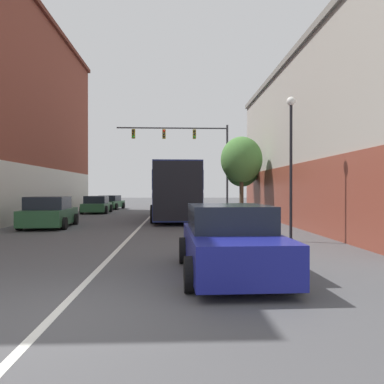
{
  "coord_description": "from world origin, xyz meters",
  "views": [
    {
      "loc": [
        1.75,
        -5.31,
        1.8
      ],
      "look_at": [
        2.65,
        15.82,
        1.68
      ],
      "focal_mm": 35.0,
      "sensor_mm": 36.0,
      "label": 1
    }
  ],
  "objects_px": {
    "hatchback_foreground": "(230,241)",
    "traffic_signal_gantry": "(192,146)",
    "parked_car_left_far": "(97,205)",
    "street_tree_far": "(242,160)",
    "parked_car_left_near": "(110,203)",
    "bus": "(176,189)",
    "parked_car_left_mid": "(49,213)",
    "street_lamp": "(291,160)",
    "street_tree_near": "(242,168)"
  },
  "relations": [
    {
      "from": "parked_car_left_mid",
      "to": "street_tree_near",
      "type": "height_order",
      "value": "street_tree_near"
    },
    {
      "from": "parked_car_left_far",
      "to": "hatchback_foreground",
      "type": "bearing_deg",
      "value": -162.57
    },
    {
      "from": "street_tree_near",
      "to": "street_lamp",
      "type": "bearing_deg",
      "value": -92.94
    },
    {
      "from": "hatchback_foreground",
      "to": "street_tree_near",
      "type": "bearing_deg",
      "value": -12.15
    },
    {
      "from": "parked_car_left_near",
      "to": "parked_car_left_far",
      "type": "xyz_separation_m",
      "value": [
        -0.03,
        -5.81,
        0.02
      ]
    },
    {
      "from": "parked_car_left_near",
      "to": "parked_car_left_far",
      "type": "distance_m",
      "value": 5.81
    },
    {
      "from": "parked_car_left_far",
      "to": "street_tree_near",
      "type": "distance_m",
      "value": 11.52
    },
    {
      "from": "bus",
      "to": "parked_car_left_mid",
      "type": "height_order",
      "value": "bus"
    },
    {
      "from": "bus",
      "to": "street_tree_far",
      "type": "height_order",
      "value": "street_tree_far"
    },
    {
      "from": "bus",
      "to": "parked_car_left_far",
      "type": "xyz_separation_m",
      "value": [
        -6.13,
        5.89,
        -1.21
      ]
    },
    {
      "from": "traffic_signal_gantry",
      "to": "street_lamp",
      "type": "bearing_deg",
      "value": -82.39
    },
    {
      "from": "parked_car_left_near",
      "to": "street_tree_far",
      "type": "bearing_deg",
      "value": -132.41
    },
    {
      "from": "parked_car_left_mid",
      "to": "street_lamp",
      "type": "relative_size",
      "value": 0.82
    },
    {
      "from": "hatchback_foreground",
      "to": "parked_car_left_near",
      "type": "distance_m",
      "value": 28.08
    },
    {
      "from": "hatchback_foreground",
      "to": "street_lamp",
      "type": "relative_size",
      "value": 0.84
    },
    {
      "from": "traffic_signal_gantry",
      "to": "street_tree_near",
      "type": "xyz_separation_m",
      "value": [
        3.32,
        -6.01,
        -2.19
      ]
    },
    {
      "from": "street_tree_near",
      "to": "street_tree_far",
      "type": "bearing_deg",
      "value": -100.48
    },
    {
      "from": "bus",
      "to": "parked_car_left_mid",
      "type": "xyz_separation_m",
      "value": [
        -6.07,
        -5.18,
        -1.15
      ]
    },
    {
      "from": "parked_car_left_mid",
      "to": "street_lamp",
      "type": "height_order",
      "value": "street_lamp"
    },
    {
      "from": "traffic_signal_gantry",
      "to": "street_tree_near",
      "type": "relative_size",
      "value": 2.03
    },
    {
      "from": "bus",
      "to": "street_tree_near",
      "type": "relative_size",
      "value": 2.22
    },
    {
      "from": "parked_car_left_far",
      "to": "street_tree_far",
      "type": "distance_m",
      "value": 12.29
    },
    {
      "from": "parked_car_left_far",
      "to": "street_lamp",
      "type": "height_order",
      "value": "street_lamp"
    },
    {
      "from": "street_lamp",
      "to": "street_tree_far",
      "type": "bearing_deg",
      "value": 89.5
    },
    {
      "from": "hatchback_foreground",
      "to": "parked_car_left_near",
      "type": "xyz_separation_m",
      "value": [
        -7.26,
        27.13,
        -0.09
      ]
    },
    {
      "from": "parked_car_left_mid",
      "to": "parked_car_left_far",
      "type": "distance_m",
      "value": 11.07
    },
    {
      "from": "parked_car_left_near",
      "to": "hatchback_foreground",
      "type": "bearing_deg",
      "value": -157.96
    },
    {
      "from": "street_tree_near",
      "to": "bus",
      "type": "bearing_deg",
      "value": -146.82
    },
    {
      "from": "hatchback_foreground",
      "to": "traffic_signal_gantry",
      "type": "height_order",
      "value": "traffic_signal_gantry"
    },
    {
      "from": "parked_car_left_far",
      "to": "street_tree_far",
      "type": "relative_size",
      "value": 0.78
    },
    {
      "from": "hatchback_foreground",
      "to": "street_lamp",
      "type": "height_order",
      "value": "street_lamp"
    },
    {
      "from": "parked_car_left_far",
      "to": "traffic_signal_gantry",
      "type": "xyz_separation_m",
      "value": [
        7.51,
        3.19,
        4.94
      ]
    },
    {
      "from": "parked_car_left_far",
      "to": "street_lamp",
      "type": "bearing_deg",
      "value": -149.8
    },
    {
      "from": "hatchback_foreground",
      "to": "parked_car_left_near",
      "type": "bearing_deg",
      "value": 13.66
    },
    {
      "from": "parked_car_left_near",
      "to": "traffic_signal_gantry",
      "type": "distance_m",
      "value": 9.35
    },
    {
      "from": "bus",
      "to": "street_lamp",
      "type": "xyz_separation_m",
      "value": [
        4.0,
        -10.54,
        1.0
      ]
    },
    {
      "from": "bus",
      "to": "street_tree_far",
      "type": "xyz_separation_m",
      "value": [
        4.09,
        -0.21,
        1.83
      ]
    },
    {
      "from": "street_lamp",
      "to": "street_tree_far",
      "type": "height_order",
      "value": "street_tree_far"
    },
    {
      "from": "parked_car_left_near",
      "to": "traffic_signal_gantry",
      "type": "height_order",
      "value": "traffic_signal_gantry"
    },
    {
      "from": "hatchback_foreground",
      "to": "street_tree_far",
      "type": "distance_m",
      "value": 15.77
    },
    {
      "from": "traffic_signal_gantry",
      "to": "street_lamp",
      "type": "relative_size",
      "value": 1.92
    },
    {
      "from": "bus",
      "to": "hatchback_foreground",
      "type": "xyz_separation_m",
      "value": [
        1.17,
        -15.42,
        -1.14
      ]
    },
    {
      "from": "bus",
      "to": "hatchback_foreground",
      "type": "relative_size",
      "value": 2.5
    },
    {
      "from": "parked_car_left_far",
      "to": "street_tree_far",
      "type": "xyz_separation_m",
      "value": [
        10.22,
        -6.1,
        3.04
      ]
    },
    {
      "from": "street_tree_near",
      "to": "street_tree_far",
      "type": "distance_m",
      "value": 3.35
    },
    {
      "from": "traffic_signal_gantry",
      "to": "street_tree_near",
      "type": "distance_m",
      "value": 7.2
    },
    {
      "from": "bus",
      "to": "traffic_signal_gantry",
      "type": "distance_m",
      "value": 9.91
    },
    {
      "from": "parked_car_left_near",
      "to": "bus",
      "type": "bearing_deg",
      "value": -145.43
    },
    {
      "from": "parked_car_left_near",
      "to": "parked_car_left_far",
      "type": "relative_size",
      "value": 1.01
    },
    {
      "from": "bus",
      "to": "parked_car_left_mid",
      "type": "relative_size",
      "value": 2.57
    }
  ]
}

